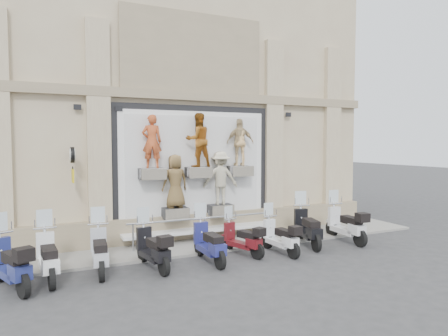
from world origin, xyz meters
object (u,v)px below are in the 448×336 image
(scooter_d, at_px, (152,240))
(scooter_i, at_px, (346,217))
(clock_sign_bracket, at_px, (72,160))
(scooter_c, at_px, (100,242))
(scooter_e, at_px, (209,234))
(scooter_b, at_px, (48,247))
(scooter_g, at_px, (280,229))
(scooter_a, at_px, (10,253))
(guard_rail, at_px, (205,231))
(scooter_f, at_px, (242,232))
(scooter_h, at_px, (308,220))

(scooter_d, bearing_deg, scooter_i, -7.28)
(clock_sign_bracket, distance_m, scooter_c, 2.74)
(scooter_e, bearing_deg, scooter_b, 175.20)
(scooter_i, bearing_deg, scooter_g, -169.40)
(scooter_a, relative_size, scooter_b, 1.03)
(guard_rail, xyz_separation_m, clock_sign_bracket, (-3.90, 0.47, 2.34))
(scooter_b, bearing_deg, clock_sign_bracket, 64.55)
(scooter_c, height_order, scooter_e, scooter_c)
(guard_rail, height_order, scooter_b, scooter_b)
(scooter_c, xyz_separation_m, scooter_f, (4.00, -0.09, -0.10))
(guard_rail, bearing_deg, scooter_c, -158.63)
(scooter_h, bearing_deg, scooter_a, -161.52)
(scooter_e, relative_size, scooter_g, 1.08)
(scooter_b, relative_size, scooter_f, 1.17)
(scooter_e, height_order, scooter_g, scooter_e)
(guard_rail, bearing_deg, scooter_g, -46.36)
(guard_rail, distance_m, scooter_h, 3.30)
(clock_sign_bracket, height_order, scooter_c, clock_sign_bracket)
(scooter_g, bearing_deg, scooter_h, 13.64)
(scooter_a, height_order, scooter_b, scooter_a)
(scooter_b, xyz_separation_m, scooter_d, (2.50, -0.17, -0.04))
(guard_rail, height_order, scooter_i, scooter_i)
(scooter_b, height_order, scooter_e, scooter_b)
(clock_sign_bracket, relative_size, scooter_c, 0.52)
(scooter_h, bearing_deg, scooter_g, -146.41)
(scooter_c, relative_size, scooter_e, 1.01)
(scooter_c, bearing_deg, scooter_e, -2.61)
(scooter_a, distance_m, scooter_i, 9.87)
(scooter_d, bearing_deg, scooter_c, 159.69)
(scooter_i, bearing_deg, guard_rail, 166.18)
(scooter_f, relative_size, scooter_g, 0.96)
(scooter_d, distance_m, scooter_e, 1.56)
(scooter_d, xyz_separation_m, scooter_e, (1.56, -0.09, 0.01))
(scooter_d, height_order, scooter_g, scooter_d)
(scooter_f, bearing_deg, scooter_d, 165.24)
(scooter_a, bearing_deg, scooter_c, -10.98)
(guard_rail, xyz_separation_m, scooter_a, (-5.41, -1.73, 0.37))
(guard_rail, relative_size, scooter_e, 2.62)
(guard_rail, relative_size, scooter_g, 2.84)
(scooter_d, bearing_deg, scooter_b, 167.56)
(clock_sign_bracket, height_order, scooter_b, clock_sign_bracket)
(scooter_d, distance_m, scooter_i, 6.59)
(guard_rail, height_order, scooter_c, scooter_c)
(clock_sign_bracket, bearing_deg, scooter_a, -124.53)
(scooter_d, height_order, scooter_f, scooter_d)
(scooter_d, xyz_separation_m, scooter_i, (6.59, 0.15, 0.06))
(scooter_b, distance_m, scooter_c, 1.21)
(scooter_e, bearing_deg, scooter_d, 175.52)
(scooter_b, height_order, scooter_h, scooter_h)
(guard_rail, bearing_deg, scooter_i, -18.06)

